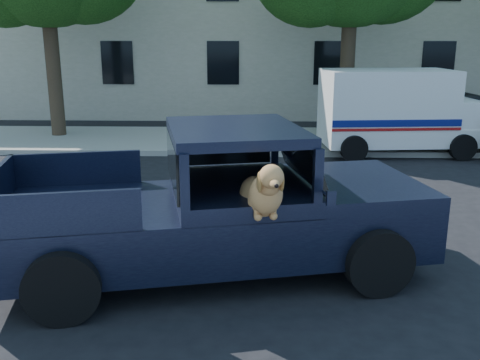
# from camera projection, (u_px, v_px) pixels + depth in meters

# --- Properties ---
(ground) EXTENTS (120.00, 120.00, 0.00)m
(ground) POSITION_uv_depth(u_px,v_px,m) (98.00, 266.00, 7.64)
(ground) COLOR black
(ground) RESTS_ON ground
(far_sidewalk) EXTENTS (60.00, 4.00, 0.15)m
(far_sidewalk) POSITION_uv_depth(u_px,v_px,m) (183.00, 140.00, 16.50)
(far_sidewalk) COLOR gray
(far_sidewalk) RESTS_ON ground
(lane_stripes) EXTENTS (21.60, 0.14, 0.01)m
(lane_stripes) POSITION_uv_depth(u_px,v_px,m) (243.00, 197.00, 10.86)
(lane_stripes) COLOR silver
(lane_stripes) RESTS_ON ground
(building_main) EXTENTS (26.00, 6.00, 9.00)m
(building_main) POSITION_uv_depth(u_px,v_px,m) (275.00, 3.00, 22.30)
(building_main) COLOR beige
(building_main) RESTS_ON ground
(pickup_truck) EXTENTS (5.99, 3.44, 2.02)m
(pickup_truck) POSITION_uv_depth(u_px,v_px,m) (209.00, 224.00, 7.30)
(pickup_truck) COLOR black
(pickup_truck) RESTS_ON ground
(mail_truck) EXTENTS (4.36, 2.47, 2.30)m
(mail_truck) POSITION_uv_depth(u_px,v_px,m) (396.00, 118.00, 14.69)
(mail_truck) COLOR silver
(mail_truck) RESTS_ON ground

